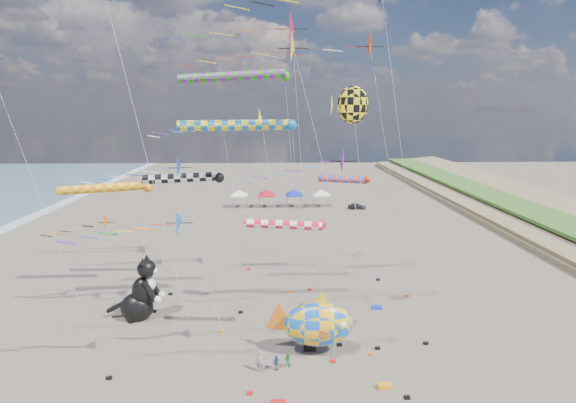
% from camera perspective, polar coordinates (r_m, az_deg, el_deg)
% --- Properties ---
extents(delta_kite_0, '(8.12, 1.52, 9.00)m').
position_cam_1_polar(delta_kite_0, '(41.07, -22.50, -3.02)').
color(delta_kite_0, orange).
rests_on(delta_kite_0, ground).
extents(delta_kite_1, '(9.20, 1.74, 15.57)m').
position_cam_1_polar(delta_kite_1, '(24.98, 7.17, 4.07)').
color(delta_kite_1, purple).
rests_on(delta_kite_1, ground).
extents(delta_kite_3, '(15.90, 3.27, 26.40)m').
position_cam_1_polar(delta_kite_3, '(42.26, -1.80, 21.12)').
color(delta_kite_3, red).
rests_on(delta_kite_3, ground).
extents(delta_kite_6, '(11.01, 1.72, 11.86)m').
position_cam_1_polar(delta_kite_6, '(27.09, -16.97, -3.78)').
color(delta_kite_6, blue).
rests_on(delta_kite_6, ground).
extents(delta_kite_7, '(9.97, 1.77, 16.84)m').
position_cam_1_polar(delta_kite_7, '(48.16, -10.21, 9.02)').
color(delta_kite_7, '#0F99C9').
rests_on(delta_kite_7, ground).
extents(delta_kite_8, '(12.59, 2.56, 17.90)m').
position_cam_1_polar(delta_kite_8, '(41.19, -5.50, 9.89)').
color(delta_kite_8, '#FFF422').
rests_on(delta_kite_8, ground).
extents(delta_kite_9, '(14.89, 2.67, 24.21)m').
position_cam_1_polar(delta_kite_9, '(40.76, 8.94, 18.60)').
color(delta_kite_9, '#E83501').
rests_on(delta_kite_9, ground).
extents(delta_kite_10, '(11.46, 2.24, 22.66)m').
position_cam_1_polar(delta_kite_10, '(29.79, 1.89, 18.74)').
color(delta_kite_10, yellow).
rests_on(delta_kite_10, ground).
extents(delta_kite_11, '(10.71, 1.96, 14.23)m').
position_cam_1_polar(delta_kite_11, '(34.71, -16.48, 3.43)').
color(delta_kite_11, '#1248B5').
rests_on(delta_kite_11, ground).
extents(windsock_0, '(9.85, 0.86, 10.93)m').
position_cam_1_polar(windsock_0, '(44.26, -21.90, 1.55)').
color(windsock_0, orange).
rests_on(windsock_0, ground).
extents(windsock_1, '(7.26, 0.66, 9.86)m').
position_cam_1_polar(windsock_1, '(31.98, -0.03, -3.06)').
color(windsock_1, '#EF1040').
rests_on(windsock_1, ground).
extents(windsock_2, '(7.97, 0.81, 12.44)m').
position_cam_1_polar(windsock_2, '(37.87, -12.82, 2.85)').
color(windsock_2, black).
rests_on(windsock_2, ground).
extents(windsock_3, '(6.59, 0.73, 11.09)m').
position_cam_1_polar(windsock_3, '(45.12, 7.43, 2.71)').
color(windsock_3, red).
rests_on(windsock_3, ground).
extents(windsock_4, '(10.31, 0.85, 16.80)m').
position_cam_1_polar(windsock_4, '(34.89, -6.00, 9.53)').
color(windsock_4, blue).
rests_on(windsock_4, ground).
extents(windsock_5, '(10.39, 0.83, 20.61)m').
position_cam_1_polar(windsock_5, '(38.16, -6.48, 15.39)').
color(windsock_5, '#268918').
rests_on(windsock_5, ground).
extents(angelfish_kite, '(3.74, 3.02, 19.19)m').
position_cam_1_polar(angelfish_kite, '(32.77, 7.91, 11.81)').
color(angelfish_kite, yellow).
rests_on(angelfish_kite, ground).
extents(cat_inflatable, '(4.31, 2.34, 5.65)m').
position_cam_1_polar(cat_inflatable, '(40.51, -18.35, -10.32)').
color(cat_inflatable, black).
rests_on(cat_inflatable, ground).
extents(fish_inflatable, '(6.76, 3.08, 5.00)m').
position_cam_1_polar(fish_inflatable, '(33.45, 3.75, -15.25)').
color(fish_inflatable, blue).
rests_on(fish_inflatable, ground).
extents(person_adult, '(0.57, 0.38, 1.52)m').
position_cam_1_polar(person_adult, '(32.40, -3.60, -19.62)').
color(person_adult, gray).
rests_on(person_adult, ground).
extents(child_green, '(0.57, 0.49, 1.04)m').
position_cam_1_polar(child_green, '(32.88, -0.01, -19.58)').
color(child_green, '#228430').
rests_on(child_green, ground).
extents(child_blue, '(0.66, 0.60, 1.08)m').
position_cam_1_polar(child_blue, '(32.64, -1.52, -19.79)').
color(child_blue, '#234594').
rests_on(child_blue, ground).
extents(kite_bag_0, '(0.90, 0.44, 0.30)m').
position_cam_1_polar(kite_bag_0, '(31.71, 12.18, -21.95)').
color(kite_bag_0, orange).
rests_on(kite_bag_0, ground).
extents(kite_bag_1, '(0.90, 0.44, 0.30)m').
position_cam_1_polar(kite_bag_1, '(35.11, 2.78, -18.11)').
color(kite_bag_1, black).
rests_on(kite_bag_1, ground).
extents(kite_bag_2, '(0.90, 0.44, 0.30)m').
position_cam_1_polar(kite_bag_2, '(29.69, -1.25, -24.26)').
color(kite_bag_2, red).
rests_on(kite_bag_2, ground).
extents(kite_bag_3, '(0.90, 0.44, 0.30)m').
position_cam_1_polar(kite_bag_3, '(42.12, 11.27, -13.03)').
color(kite_bag_3, '#1631DD').
rests_on(kite_bag_3, ground).
extents(tent_row, '(19.20, 4.20, 3.80)m').
position_cam_1_polar(tent_row, '(81.63, -0.97, 1.43)').
color(tent_row, white).
rests_on(tent_row, ground).
extents(parked_car, '(3.27, 1.47, 1.09)m').
position_cam_1_polar(parked_car, '(81.56, 8.74, -0.58)').
color(parked_car, '#26262D').
rests_on(parked_car, ground).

